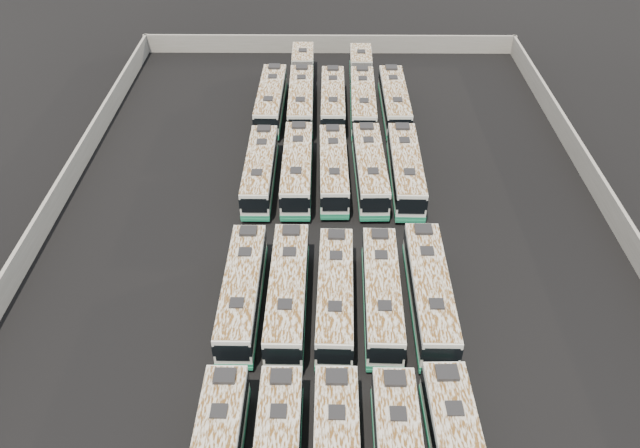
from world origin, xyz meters
The scene contains 17 objects.
ground centered at (0.00, 0.00, 0.00)m, with size 140.00×140.00×0.00m, color black.
perimeter_wall centered at (0.00, 0.00, 1.10)m, with size 45.20×73.20×2.20m.
bus_midfront_far_left centered at (-5.97, -7.09, 1.60)m, with size 2.40×11.14×3.13m.
bus_midfront_left centered at (-2.94, -7.20, 1.64)m, with size 2.53×11.43×3.21m.
bus_midfront_center centered at (0.20, -7.33, 1.58)m, with size 2.61×11.05×3.10m.
bus_midfront_right centered at (3.29, -7.25, 1.58)m, with size 2.58×11.05×3.10m.
bus_midfront_far_right centered at (6.46, -7.09, 1.66)m, with size 2.55×11.52×3.24m.
bus_midback_far_left centered at (-6.02, 7.60, 1.59)m, with size 2.36×11.04×3.11m.
bus_midback_left centered at (-2.87, 7.83, 1.65)m, with size 2.46×11.49×3.24m.
bus_midback_center centered at (0.22, 7.83, 1.58)m, with size 2.47×11.00×3.09m.
bus_midback_right centered at (3.32, 7.82, 1.63)m, with size 2.65×11.39×3.20m.
bus_midback_far_right centered at (6.35, 7.70, 1.65)m, with size 2.62×11.50×3.23m.
bus_back_far_left centered at (-5.99, 20.41, 1.65)m, with size 2.63×11.53×3.24m.
bus_back_left centered at (-2.98, 23.37, 1.64)m, with size 2.60×17.79×3.22m.
bus_back_center centered at (0.27, 20.41, 1.60)m, with size 2.42×11.14×3.13m.
bus_back_right centered at (3.35, 23.20, 1.63)m, with size 2.76×17.64×3.19m.
bus_back_far_right centered at (6.48, 20.34, 1.64)m, with size 2.43×11.40×3.21m.
Camera 1 is at (-0.57, -36.86, 30.78)m, focal length 35.00 mm.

